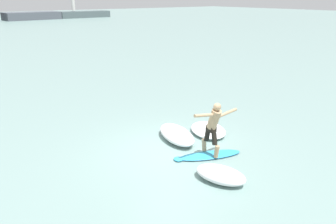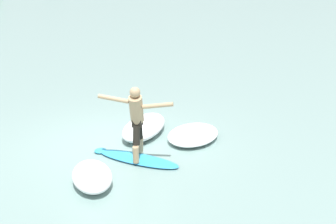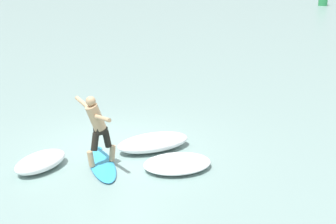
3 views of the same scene
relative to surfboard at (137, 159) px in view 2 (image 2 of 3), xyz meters
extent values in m
plane|color=gray|center=(-0.69, 0.91, -0.04)|extent=(200.00, 200.00, 0.00)
ellipsoid|color=#319FCE|center=(0.03, -0.01, 0.00)|extent=(1.98, 1.21, 0.08)
ellipsoid|color=#319FCE|center=(-0.87, 0.35, 0.00)|extent=(0.36, 0.37, 0.07)
ellipsoid|color=#2870B2|center=(0.03, -0.01, 0.00)|extent=(1.99, 1.22, 0.04)
cone|color=black|center=(0.76, -0.30, -0.10)|extent=(0.06, 0.06, 0.14)
cone|color=black|center=(0.69, -0.12, -0.10)|extent=(0.06, 0.06, 0.14)
cone|color=black|center=(0.58, -0.39, -0.10)|extent=(0.06, 0.06, 0.14)
cylinder|color=tan|center=(0.02, -0.29, 0.22)|extent=(0.14, 0.18, 0.38)
cylinder|color=black|center=(0.03, -0.16, 0.61)|extent=(0.16, 0.22, 0.42)
cylinder|color=tan|center=(0.04, 0.26, 0.22)|extent=(0.14, 0.18, 0.38)
cylinder|color=black|center=(0.04, 0.14, 0.61)|extent=(0.16, 0.22, 0.42)
cube|color=black|center=(0.03, -0.01, 0.85)|extent=(0.21, 0.27, 0.16)
cylinder|color=tan|center=(0.03, -0.11, 1.17)|extent=(0.30, 0.48, 0.66)
sphere|color=tan|center=(0.03, -0.22, 1.56)|extent=(0.22, 0.22, 0.22)
cylinder|color=tan|center=(0.48, -0.20, 1.29)|extent=(0.64, 0.15, 0.20)
cylinder|color=tan|center=(-0.43, -0.17, 1.40)|extent=(0.64, 0.13, 0.19)
ellipsoid|color=white|center=(-0.04, 1.49, 0.16)|extent=(1.27, 2.00, 0.39)
ellipsoid|color=white|center=(-0.70, -1.16, 0.14)|extent=(1.17, 1.52, 0.36)
ellipsoid|color=white|center=(1.18, 1.27, 0.09)|extent=(1.62, 1.86, 0.25)
camera|label=1|loc=(-6.17, -6.20, 4.45)|focal=35.00mm
camera|label=2|loc=(1.40, -9.11, 4.28)|focal=50.00mm
camera|label=3|loc=(8.61, -4.85, 4.49)|focal=50.00mm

